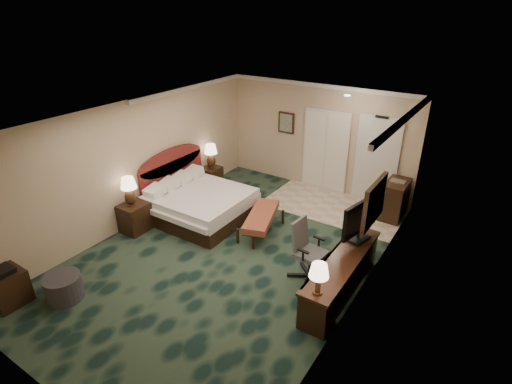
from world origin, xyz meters
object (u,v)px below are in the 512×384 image
Objects in this scene: bed_bench at (261,223)px; ottoman at (64,287)px; minibar at (395,200)px; side_table at (7,288)px; nightstand_far at (211,177)px; lamp_near at (129,191)px; nightstand_near at (135,217)px; desk_chair at (311,252)px; lamp_far at (211,156)px; desk at (341,276)px; bed at (201,205)px; tv at (360,221)px.

bed_bench is 2.33× the size of ottoman.
side_table is at bearing -125.01° from minibar.
nightstand_far reaches higher than ottoman.
nightstand_near is at bearing 70.05° from lamp_near.
bed_bench is (2.34, -1.24, -0.04)m from nightstand_far.
lamp_far is at bearing 157.39° from desk_chair.
desk is at bearing -89.89° from minibar.
nightstand_far is at bearing 98.60° from ottoman.
lamp_near is 0.27× the size of desk.
nightstand_near is (-0.83, -1.19, -0.00)m from bed.
bed_bench is 2.32m from desk.
desk_chair is (-0.60, -0.61, -0.51)m from tv.
nightstand_far is 0.23× the size of desk.
lamp_far reaches higher than nightstand_near.
nightstand_near is 0.72× the size of minibar.
tv is 0.90× the size of desk_chair.
side_table is at bearing -137.72° from bed_bench.
minibar is (-0.01, 3.13, 0.10)m from desk.
lamp_near reaches higher than nightstand_near.
side_table is (-2.29, -4.08, 0.05)m from bed_bench.
bed is 1.78m from lamp_far.
lamp_near is 1.05× the size of ottoman.
desk_chair is 3.11m from minibar.
lamp_near is 2.34m from ottoman.
bed is 3.70m from tv.
lamp_far reaches higher than desk_chair.
side_table is 5.93m from tv.
bed is 0.85× the size of desk.
lamp_far is at bearing -167.84° from minibar.
lamp_far is 4.73m from tv.
bed is 1.45m from nightstand_near.
minibar is at bearing 54.99° from side_table.
nightstand_near is 0.57× the size of desk_chair.
minibar is at bearing 90.11° from desk.
lamp_near reaches higher than bed.
nightstand_near is 5.74m from minibar.
desk_chair is (3.88, -2.05, 0.27)m from nightstand_far.
minibar reaches higher than nightstand_near.
bed_bench is at bearing 7.21° from bed.
lamp_far is 0.57× the size of desk_chair.
nightstand_near is at bearing -152.74° from tv.
lamp_near is 2.75m from side_table.
ottoman is at bearing -126.08° from tv.
lamp_far is 0.64× the size of tv.
ottoman is (-0.14, -3.33, -0.10)m from bed.
bed_bench is 0.59× the size of desk.
lamp_near is (-0.01, -0.03, 0.62)m from nightstand_near.
ottoman is at bearing -72.18° from nightstand_near.
tv is at bearing -90.03° from minibar.
desk_chair reaches higher than desk.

